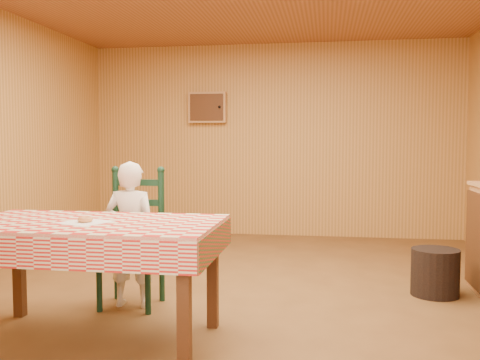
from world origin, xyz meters
name	(u,v)px	position (x,y,z in m)	size (l,w,h in m)	color
ground	(236,296)	(0.00, 0.00, 0.00)	(6.00, 6.00, 0.00)	brown
cabin_walls	(246,80)	(0.00, 0.53, 1.83)	(5.10, 6.05, 2.65)	#C58F47
dining_table	(89,234)	(-0.76, -1.11, 0.69)	(1.66, 0.96, 0.77)	#4F2B15
ladder_chair	(134,241)	(-0.76, -0.33, 0.50)	(0.44, 0.40, 1.08)	black
seated_child	(131,234)	(-0.76, -0.38, 0.56)	(0.41, 0.27, 1.12)	white
napkin	(85,222)	(-0.76, -1.16, 0.77)	(0.26, 0.26, 0.00)	white
donut	(85,219)	(-0.76, -1.16, 0.79)	(0.10, 0.10, 0.03)	#D3874B
storage_bin	(435,272)	(1.62, 0.30, 0.19)	(0.39, 0.39, 0.39)	black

